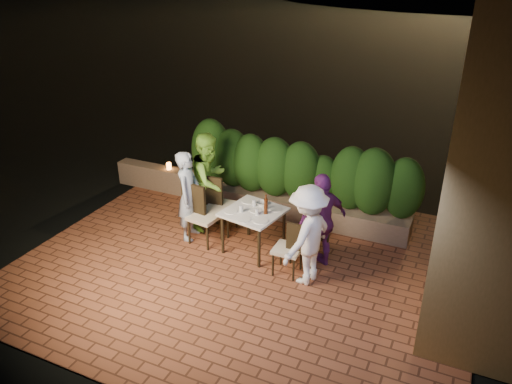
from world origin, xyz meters
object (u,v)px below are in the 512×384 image
Objects in this scene: chair_right_front at (287,248)px; beer_bottle at (266,204)px; parapet_lamp at (169,166)px; diner_white at (308,235)px; diner_green at (209,181)px; chair_right_back at (304,236)px; chair_left_front at (205,215)px; bowl at (262,203)px; dining_table at (253,231)px; diner_purple at (321,221)px; chair_left_back at (222,205)px; diner_blue at (189,196)px.

beer_bottle is at bearing -36.10° from chair_right_front.
chair_right_front is 6.42× the size of parapet_lamp.
chair_right_front is 0.49m from diner_white.
chair_right_front is at bearing -111.62° from diner_green.
chair_right_back reaches higher than chair_right_front.
chair_left_front is at bearing -10.37° from chair_right_front.
bowl reaches higher than parapet_lamp.
beer_bottle is 0.99m from diner_white.
dining_table is 0.56× the size of diner_purple.
chair_right_back is 0.51× the size of diner_green.
diner_green reaches higher than bowl.
chair_left_back reaches higher than bowl.
bowl is 0.87m from chair_left_back.
chair_left_front is 0.59× the size of diner_green.
chair_right_back is at bearing -97.28° from diner_blue.
dining_table is at bearing -98.09° from diner_blue.
chair_right_back reaches higher than bowl.
chair_right_back is at bearing 4.34° from dining_table.
bowl is 0.21× the size of chair_right_back.
diner_white is (1.97, -0.34, 0.27)m from chair_left_front.
chair_left_back reaches higher than chair_right_front.
chair_left_front is at bearing 2.10° from chair_right_back.
chair_left_back is 0.59× the size of diner_green.
diner_blue is (-1.24, -0.32, 0.03)m from bowl.
diner_purple is at bearing -19.84° from parapet_lamp.
beer_bottle is 3.17m from parapet_lamp.
bowl is 2.88m from parapet_lamp.
parapet_lamp is (-2.82, 1.40, -0.35)m from beer_bottle.
beer_bottle is at bearing -53.95° from diner_purple.
chair_right_back is at bearing -105.46° from chair_right_front.
chair_left_front is 2.02m from diner_white.
beer_bottle is 2.40× the size of parapet_lamp.
chair_right_front is 0.56× the size of diner_white.
diner_blue is 2.36m from diner_purple.
chair_left_back is 0.65× the size of diner_blue.
diner_white is (0.22, -0.52, 0.34)m from chair_right_back.
chair_right_back is at bearing 5.82° from beer_bottle.
parapet_lamp is at bearing 145.40° from chair_left_back.
diner_white is (2.30, -0.40, -0.01)m from diner_blue.
diner_purple is at bearing -11.49° from bowl.
diner_purple is (2.36, 0.09, -0.00)m from diner_blue.
diner_blue is at bearing -139.89° from chair_left_back.
diner_purple is (1.95, -0.32, 0.28)m from chair_left_back.
parapet_lamp is (-1.81, 1.04, 0.05)m from chair_left_back.
diner_purple reaches higher than chair_right_back.
bowl is (-0.18, 0.27, -0.14)m from beer_bottle.
diner_white is at bearing -27.79° from chair_left_back.
bowl is 0.12× the size of diner_purple.
beer_bottle is 1.43m from diner_blue.
parapet_lamp is at bearing -24.46° from chair_right_back.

